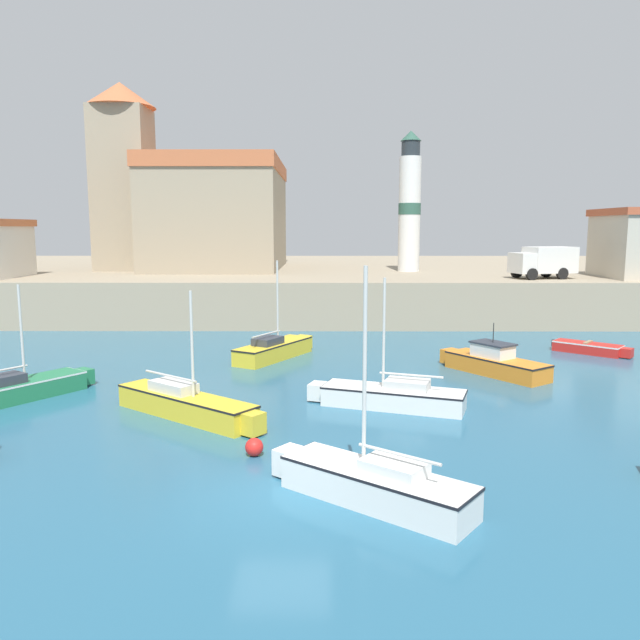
{
  "coord_description": "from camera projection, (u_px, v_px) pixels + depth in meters",
  "views": [
    {
      "loc": [
        1.05,
        -14.85,
        6.62
      ],
      "look_at": [
        0.88,
        16.52,
        2.0
      ],
      "focal_mm": 35.0,
      "sensor_mm": 36.0,
      "label": 1
    }
  ],
  "objects": [
    {
      "name": "sailboat_white_7",
      "position": [
        391.0,
        395.0,
        23.24
      ],
      "size": [
        5.98,
        3.13,
        4.85
      ],
      "color": "white",
      "rests_on": "ground"
    },
    {
      "name": "sailboat_yellow_6",
      "position": [
        186.0,
        404.0,
        21.99
      ],
      "size": [
        5.9,
        4.82,
        4.53
      ],
      "color": "yellow",
      "rests_on": "ground"
    },
    {
      "name": "truck_on_quay",
      "position": [
        543.0,
        261.0,
        43.4
      ],
      "size": [
        4.67,
        3.03,
        2.2
      ],
      "color": "silver",
      "rests_on": "quay_seawall"
    },
    {
      "name": "sailboat_white_0",
      "position": [
        373.0,
        482.0,
        15.14
      ],
      "size": [
        5.05,
        4.24,
        5.76
      ],
      "color": "white",
      "rests_on": "ground"
    },
    {
      "name": "sailboat_yellow_2",
      "position": [
        275.0,
        349.0,
        31.97
      ],
      "size": [
        3.86,
        5.62,
        5.01
      ],
      "color": "yellow",
      "rests_on": "ground"
    },
    {
      "name": "lighthouse",
      "position": [
        410.0,
        205.0,
        50.12
      ],
      "size": [
        1.79,
        1.79,
        11.14
      ],
      "color": "silver",
      "rests_on": "quay_seawall"
    },
    {
      "name": "sailboat_green_4",
      "position": [
        17.0,
        389.0,
        24.17
      ],
      "size": [
        4.28,
        5.57,
        4.5
      ],
      "color": "#237A4C",
      "rests_on": "ground"
    },
    {
      "name": "motorboat_orange_1",
      "position": [
        494.0,
        362.0,
        28.56
      ],
      "size": [
        4.21,
        5.25,
        2.36
      ],
      "color": "orange",
      "rests_on": "ground"
    },
    {
      "name": "dinghy_red_8",
      "position": [
        590.0,
        348.0,
        33.3
      ],
      "size": [
        3.57,
        3.28,
        0.63
      ],
      "color": "red",
      "rests_on": "ground"
    },
    {
      "name": "mooring_buoy",
      "position": [
        254.0,
        447.0,
        18.27
      ],
      "size": [
        0.54,
        0.54,
        0.54
      ],
      "primitive_type": "sphere",
      "color": "red",
      "rests_on": "ground"
    },
    {
      "name": "ground_plane",
      "position": [
        281.0,
        494.0,
        15.66
      ],
      "size": [
        200.0,
        200.0,
        0.0
      ],
      "primitive_type": "plane",
      "color": "#28607F"
    },
    {
      "name": "church",
      "position": [
        204.0,
        208.0,
        53.78
      ],
      "size": [
        15.78,
        15.91,
        15.21
      ],
      "color": "gray",
      "rests_on": "quay_seawall"
    },
    {
      "name": "quay_seawall",
      "position": [
        312.0,
        281.0,
        60.03
      ],
      "size": [
        120.0,
        40.0,
        3.15
      ],
      "primitive_type": "cube",
      "color": "gray",
      "rests_on": "ground"
    }
  ]
}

